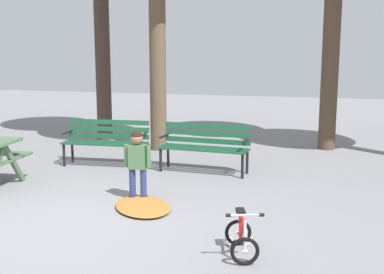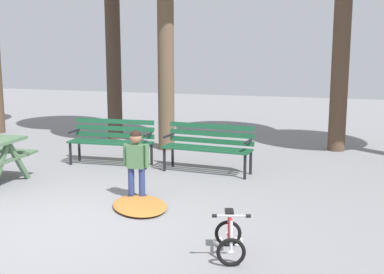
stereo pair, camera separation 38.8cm
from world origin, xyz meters
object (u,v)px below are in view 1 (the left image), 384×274
at_px(park_bench_left, 205,144).
at_px(child_standing, 137,160).
at_px(kids_bicycle, 241,237).
at_px(park_bench_far_left, 106,139).

xyz_separation_m(park_bench_left, child_standing, (-0.52, -1.91, 0.09)).
relative_size(park_bench_left, kids_bicycle, 2.60).
bearing_deg(park_bench_far_left, park_bench_left, -0.19).
bearing_deg(park_bench_far_left, kids_bicycle, -47.34).
bearing_deg(child_standing, kids_bicycle, -40.51).
height_order(park_bench_left, kids_bicycle, park_bench_left).
relative_size(park_bench_far_left, child_standing, 1.58).
height_order(park_bench_far_left, park_bench_left, same).
bearing_deg(park_bench_left, kids_bicycle, -69.93).
bearing_deg(child_standing, park_bench_far_left, 125.93).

